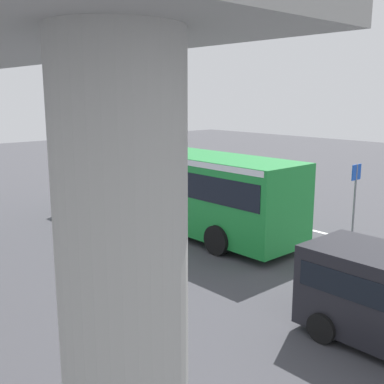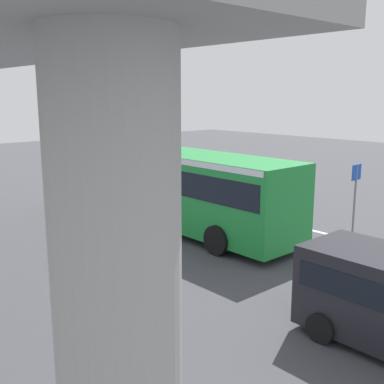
# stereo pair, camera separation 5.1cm
# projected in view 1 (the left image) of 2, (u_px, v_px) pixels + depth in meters

# --- Properties ---
(ground) EXTENTS (80.00, 80.00, 0.00)m
(ground) POSITION_uv_depth(u_px,v_px,m) (191.00, 227.00, 19.53)
(ground) COLOR #424247
(city_bus) EXTENTS (11.54, 2.85, 3.15)m
(city_bus) POSITION_uv_depth(u_px,v_px,m) (176.00, 182.00, 19.33)
(city_bus) COLOR #1E8C38
(city_bus) RESTS_ON ground
(pedestrian) EXTENTS (0.38, 0.38, 1.79)m
(pedestrian) POSITION_uv_depth(u_px,v_px,m) (234.00, 201.00, 20.27)
(pedestrian) COLOR #2D2D38
(pedestrian) RESTS_ON ground
(traffic_sign) EXTENTS (0.08, 0.60, 2.80)m
(traffic_sign) POSITION_uv_depth(u_px,v_px,m) (355.00, 188.00, 18.03)
(traffic_sign) COLOR slate
(traffic_sign) RESTS_ON ground
(lane_dash_left) EXTENTS (2.00, 0.20, 0.01)m
(lane_dash_left) POSITION_uv_depth(u_px,v_px,m) (320.00, 232.00, 18.82)
(lane_dash_left) COLOR silver
(lane_dash_left) RESTS_ON ground
(lane_dash_centre) EXTENTS (2.00, 0.20, 0.01)m
(lane_dash_centre) POSITION_uv_depth(u_px,v_px,m) (245.00, 214.00, 21.74)
(lane_dash_centre) COLOR silver
(lane_dash_centre) RESTS_ON ground
(lane_dash_right) EXTENTS (2.00, 0.20, 0.01)m
(lane_dash_right) POSITION_uv_depth(u_px,v_px,m) (188.00, 200.00, 24.66)
(lane_dash_right) COLOR silver
(lane_dash_right) RESTS_ON ground
(lane_dash_rightmost) EXTENTS (2.00, 0.20, 0.01)m
(lane_dash_rightmost) POSITION_uv_depth(u_px,v_px,m) (143.00, 189.00, 27.58)
(lane_dash_rightmost) COLOR silver
(lane_dash_rightmost) RESTS_ON ground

